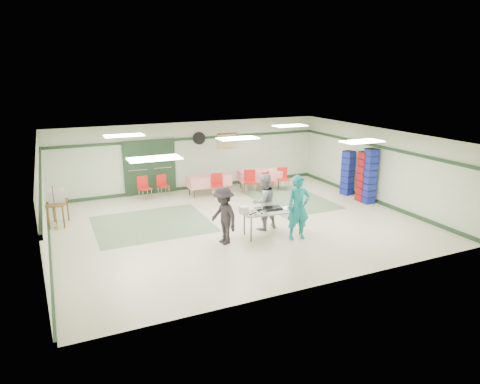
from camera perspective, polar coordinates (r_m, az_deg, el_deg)
name	(u,v)px	position (r m, az deg, el deg)	size (l,w,h in m)	color
floor	(238,223)	(13.55, -0.27, -4.11)	(11.00, 11.00, 0.00)	beige
ceiling	(238,138)	(12.88, -0.29, 7.25)	(11.00, 11.00, 0.00)	silver
wall_back	(192,156)	(17.25, -6.42, 4.81)	(11.00, 11.00, 0.00)	#B5BFA3
wall_front	(323,229)	(9.41, 11.03, -4.83)	(11.00, 11.00, 0.00)	#B5BFA3
wall_left	(42,203)	(12.08, -24.85, -1.39)	(9.00, 9.00, 0.00)	#B5BFA3
wall_right	(378,166)	(16.13, 17.88, 3.36)	(9.00, 9.00, 0.00)	#B5BFA3
trim_back	(192,139)	(17.11, -6.46, 7.09)	(11.00, 0.06, 0.10)	#1D351F
baseboard_back	(193,187)	(17.52, -6.26, 0.65)	(11.00, 0.06, 0.12)	#1D351F
trim_left	(40,177)	(11.91, -25.09, 1.85)	(9.00, 0.06, 0.10)	#1D351F
baseboard_left	(50,250)	(12.49, -24.02, -7.04)	(9.00, 0.06, 0.12)	#1D351F
trim_right	(379,146)	(15.98, 18.01, 5.81)	(9.00, 0.06, 0.10)	#1D351F
baseboard_right	(374,200)	(16.42, 17.43, -1.04)	(9.00, 0.06, 0.12)	#1D351F
green_patch_a	(152,224)	(13.71, -11.62, -4.19)	(3.50, 3.00, 0.01)	gray
green_patch_b	(290,200)	(16.05, 6.68, -1.00)	(2.50, 3.50, 0.01)	gray
double_door_left	(138,168)	(16.73, -13.50, 3.07)	(0.90, 0.06, 2.10)	gray
double_door_right	(162,166)	(16.92, -10.35, 3.39)	(0.90, 0.06, 2.10)	gray
door_frame	(150,167)	(16.80, -11.92, 3.22)	(2.00, 0.03, 2.15)	#1D351F
wall_fan	(199,138)	(17.17, -5.47, 7.15)	(0.50, 0.50, 0.10)	black
scroll_banner	(227,141)	(17.62, -1.74, 6.78)	(0.80, 0.02, 0.60)	tan
serving_table	(272,212)	(12.37, 4.34, -2.63)	(1.81, 0.87, 0.76)	#B5B5B0
sheet_tray_right	(292,207)	(12.61, 6.96, -2.06)	(0.61, 0.46, 0.02)	silver
sheet_tray_mid	(265,209)	(12.39, 3.35, -2.30)	(0.52, 0.40, 0.02)	silver
sheet_tray_left	(256,213)	(12.02, 2.11, -2.86)	(0.61, 0.46, 0.02)	silver
baking_pan	(273,208)	(12.39, 4.41, -2.18)	(0.51, 0.32, 0.08)	black
foam_box_stack	(244,210)	(11.98, 0.51, -2.42)	(0.24, 0.22, 0.22)	white
volunteer_teal	(298,208)	(12.12, 7.81, -2.08)	(0.67, 0.44, 1.85)	teal
volunteer_grey	(264,202)	(12.79, 3.20, -1.32)	(0.83, 0.65, 1.71)	gray
volunteer_dark	(224,216)	(11.72, -2.19, -3.18)	(1.04, 0.60, 1.61)	black
dining_table_a	(260,175)	(17.35, 2.64, 2.31)	(1.80, 0.98, 0.77)	red
dining_table_b	(209,180)	(16.49, -4.20, 1.57)	(1.68, 0.78, 0.77)	red
chair_a	(267,180)	(16.89, 3.62, 1.62)	(0.46, 0.46, 0.79)	red
chair_b	(250,179)	(16.55, 1.33, 1.69)	(0.56, 0.56, 0.94)	red
chair_c	(283,176)	(17.22, 5.72, 2.09)	(0.51, 0.51, 0.90)	red
chair_d	(217,183)	(16.02, -3.06, 1.18)	(0.54, 0.54, 0.93)	red
chair_loose_a	(162,183)	(16.47, -10.30, 1.14)	(0.45, 0.45, 0.84)	red
chair_loose_b	(144,186)	(16.12, -12.71, 0.83)	(0.50, 0.50, 0.90)	red
crate_stack_blue_a	(348,173)	(16.90, 14.16, 2.47)	(0.38, 0.38, 1.71)	navy
crate_stack_red	(364,177)	(16.18, 16.24, 1.98)	(0.41, 0.41, 1.85)	maroon
crate_stack_blue_b	(370,176)	(15.96, 16.89, 2.02)	(0.38, 0.38, 2.00)	navy
printer_table	(57,205)	(14.32, -23.18, -1.66)	(0.72, 0.94, 0.74)	brown
office_printer	(56,196)	(14.31, -23.32, -0.44)	(0.47, 0.41, 0.37)	#B9BAB4
broom	(55,206)	(14.09, -23.49, -1.74)	(0.03, 0.03, 1.32)	brown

